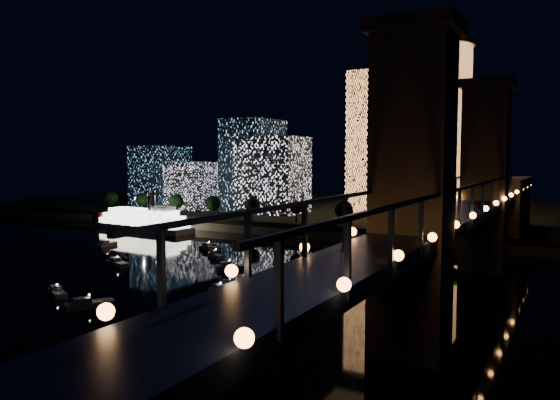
{
  "coord_description": "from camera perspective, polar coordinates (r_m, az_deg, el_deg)",
  "views": [
    {
      "loc": [
        87.04,
        -100.68,
        30.14
      ],
      "look_at": [
        0.99,
        55.0,
        16.11
      ],
      "focal_mm": 35.0,
      "sensor_mm": 36.0,
      "label": 1
    }
  ],
  "objects": [
    {
      "name": "far_bank",
      "position": [
        276.22,
        10.42,
        -1.31
      ],
      "size": [
        420.0,
        160.0,
        5.0
      ],
      "primitive_type": "cube",
      "color": "black",
      "rests_on": "ground"
    },
    {
      "name": "tower_rectangular",
      "position": [
        255.97,
        9.79,
        5.97
      ],
      "size": [
        20.09,
        20.09,
        63.92
      ],
      "primitive_type": "cube",
      "color": "#FF9C51",
      "rests_on": "far_bank"
    },
    {
      "name": "esplanade_trees",
      "position": [
        224.36,
        -3.46,
        -0.53
      ],
      "size": [
        166.54,
        6.99,
        9.0
      ],
      "color": "black",
      "rests_on": "far_bank"
    },
    {
      "name": "ground",
      "position": [
        136.46,
        -11.74,
        -8.35
      ],
      "size": [
        520.0,
        520.0,
        0.0
      ],
      "primitive_type": "plane",
      "color": "black",
      "rests_on": "ground"
    },
    {
      "name": "motorboats",
      "position": [
        146.14,
        -10.35,
        -7.14
      ],
      "size": [
        128.22,
        79.32,
        2.78
      ],
      "color": "silver",
      "rests_on": "ground"
    },
    {
      "name": "truss_bridge",
      "position": [
        107.61,
        16.89,
        -3.1
      ],
      "size": [
        13.0,
        266.0,
        50.0
      ],
      "color": "navy",
      "rests_on": "ground"
    },
    {
      "name": "street_lamps",
      "position": [
        230.21,
        -2.93,
        -0.76
      ],
      "size": [
        132.7,
        0.7,
        5.65
      ],
      "color": "black",
      "rests_on": "far_bank"
    },
    {
      "name": "seawall",
      "position": [
        204.38,
        3.43,
        -3.55
      ],
      "size": [
        420.0,
        6.0,
        3.0
      ],
      "primitive_type": "cube",
      "color": "#6B5E4C",
      "rests_on": "ground"
    },
    {
      "name": "tower_cylindrical",
      "position": [
        254.71,
        15.71,
        7.17
      ],
      "size": [
        34.0,
        34.0,
        75.18
      ],
      "color": "#FF9C51",
      "rests_on": "far_bank"
    },
    {
      "name": "midrise_blocks",
      "position": [
        261.12,
        -5.36,
        2.78
      ],
      "size": [
        89.69,
        33.25,
        42.74
      ],
      "color": "white",
      "rests_on": "far_bank"
    },
    {
      "name": "riverboat",
      "position": [
        232.62,
        -14.47,
        -2.11
      ],
      "size": [
        51.38,
        14.58,
        15.28
      ],
      "color": "silver",
      "rests_on": "ground"
    }
  ]
}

